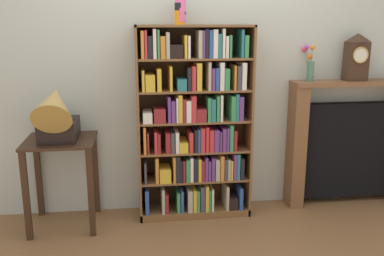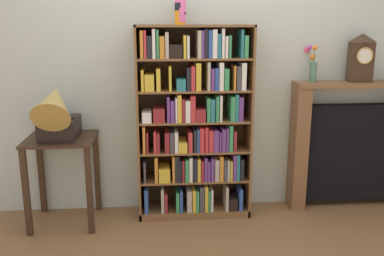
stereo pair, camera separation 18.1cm
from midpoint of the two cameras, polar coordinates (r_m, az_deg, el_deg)
The scene contains 9 objects.
ground_plane at distance 3.73m, azimuth 1.84°, elevation -12.07°, with size 8.14×6.40×0.02m, color brown.
wall_back at distance 3.70m, azimuth 4.09°, elevation 8.90°, with size 5.14×0.08×2.60m, color beige.
bookshelf at distance 3.57m, azimuth 1.83°, elevation 0.16°, with size 0.94×0.32×1.60m.
cup_stack at distance 3.47m, azimuth -0.02°, elevation 15.27°, with size 0.09×0.09×0.20m.
side_table_left at distance 3.59m, azimuth -15.50°, elevation -4.08°, with size 0.54×0.50×0.73m.
gramophone at distance 3.41m, azimuth -16.20°, elevation 2.01°, with size 0.29×0.52×0.52m.
fireplace_mantel at distance 4.09m, azimuth 21.73°, elevation -2.24°, with size 1.11×0.22×1.13m.
mantel_clock at distance 3.94m, azimuth 22.81°, elevation 8.61°, with size 0.18×0.14×0.40m.
flower_vase at distance 3.78m, azimuth 17.03°, elevation 8.13°, with size 0.09×0.17×0.31m.
Camera 2 is at (-0.29, -3.34, 1.62)m, focal length 40.09 mm.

